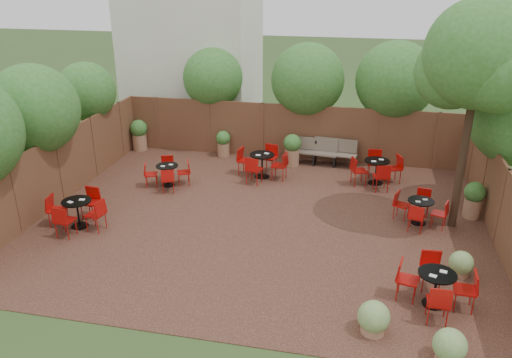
# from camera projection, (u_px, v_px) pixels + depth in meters

# --- Properties ---
(ground) EXTENTS (80.00, 80.00, 0.00)m
(ground) POSITION_uv_depth(u_px,v_px,m) (261.00, 220.00, 13.98)
(ground) COLOR #354F23
(ground) RESTS_ON ground
(courtyard_paving) EXTENTS (12.00, 10.00, 0.02)m
(courtyard_paving) POSITION_uv_depth(u_px,v_px,m) (261.00, 220.00, 13.98)
(courtyard_paving) COLOR #371E16
(courtyard_paving) RESTS_ON ground
(fence_back) EXTENTS (12.00, 0.08, 2.00)m
(fence_back) POSITION_uv_depth(u_px,v_px,m) (290.00, 132.00, 18.11)
(fence_back) COLOR brown
(fence_back) RESTS_ON ground
(fence_left) EXTENTS (0.08, 10.00, 2.00)m
(fence_left) POSITION_uv_depth(u_px,v_px,m) (59.00, 169.00, 14.76)
(fence_left) COLOR brown
(fence_left) RESTS_ON ground
(fence_right) EXTENTS (0.08, 10.00, 2.00)m
(fence_right) POSITION_uv_depth(u_px,v_px,m) (502.00, 207.00, 12.43)
(fence_right) COLOR brown
(fence_right) RESTS_ON ground
(neighbour_building) EXTENTS (5.00, 4.00, 8.00)m
(neighbour_building) POSITION_uv_depth(u_px,v_px,m) (192.00, 32.00, 20.53)
(neighbour_building) COLOR silver
(neighbour_building) RESTS_ON ground
(overhang_foliage) EXTENTS (16.09, 11.06, 2.80)m
(overhang_foliage) POSITION_uv_depth(u_px,v_px,m) (246.00, 98.00, 15.33)
(overhang_foliage) COLOR #2E6821
(overhang_foliage) RESTS_ON ground
(courtyard_tree) EXTENTS (2.78, 2.68, 5.85)m
(courtyard_tree) POSITION_uv_depth(u_px,v_px,m) (478.00, 62.00, 11.97)
(courtyard_tree) COLOR black
(courtyard_tree) RESTS_ON courtyard_paving
(park_bench_left) EXTENTS (1.49, 0.61, 0.90)m
(park_bench_left) POSITION_uv_depth(u_px,v_px,m) (316.00, 151.00, 17.77)
(park_bench_left) COLOR brown
(park_bench_left) RESTS_ON courtyard_paving
(park_bench_right) EXTENTS (1.55, 0.65, 0.93)m
(park_bench_right) POSITION_uv_depth(u_px,v_px,m) (335.00, 152.00, 17.64)
(park_bench_right) COLOR brown
(park_bench_right) RESTS_ON courtyard_paving
(bistro_tables) EXTENTS (10.43, 7.84, 0.92)m
(bistro_tables) POSITION_uv_depth(u_px,v_px,m) (283.00, 195.00, 14.44)
(bistro_tables) COLOR black
(bistro_tables) RESTS_ON courtyard_paving
(planters) EXTENTS (11.90, 3.92, 1.16)m
(planters) POSITION_uv_depth(u_px,v_px,m) (259.00, 151.00, 17.39)
(planters) COLOR #94664A
(planters) RESTS_ON courtyard_paving
(low_shrubs) EXTENTS (2.49, 3.46, 0.66)m
(low_shrubs) POSITION_uv_depth(u_px,v_px,m) (425.00, 311.00, 9.79)
(low_shrubs) COLOR #94664A
(low_shrubs) RESTS_ON courtyard_paving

